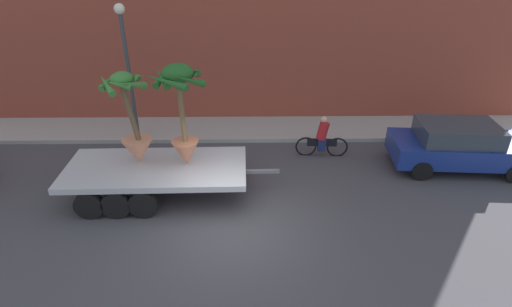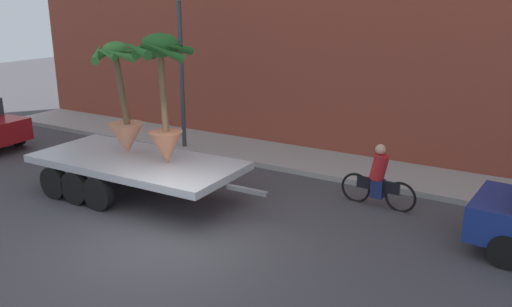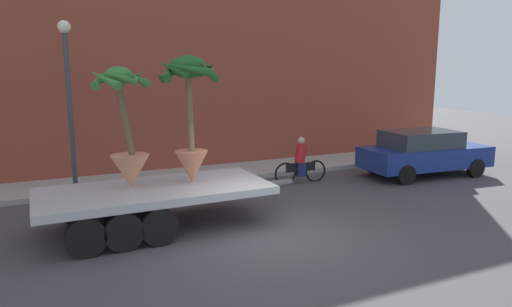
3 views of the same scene
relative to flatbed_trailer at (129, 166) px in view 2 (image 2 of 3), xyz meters
name	(u,v)px [view 2 (image 2 of 3)]	position (x,y,z in m)	size (l,w,h in m)	color
ground_plane	(168,241)	(2.47, -1.55, -0.75)	(60.00, 60.00, 0.00)	#423F44
sidewalk	(301,160)	(2.47, 4.55, -0.68)	(24.00, 2.20, 0.15)	#A39E99
flatbed_trailer	(129,166)	(0.00, 0.00, 0.00)	(6.26, 2.47, 0.98)	#B7BABF
potted_palm_rear	(123,105)	(-0.31, 0.24, 1.43)	(1.37, 1.38, 2.74)	tan
potted_palm_middle	(163,90)	(1.13, 0.07, 1.95)	(1.59, 1.59, 3.00)	#C17251
cyclist	(378,179)	(5.51, 2.41, -0.09)	(1.84, 0.37, 1.54)	black
street_lamp	(181,48)	(-1.27, 3.75, 2.48)	(0.36, 0.36, 4.83)	#383D42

